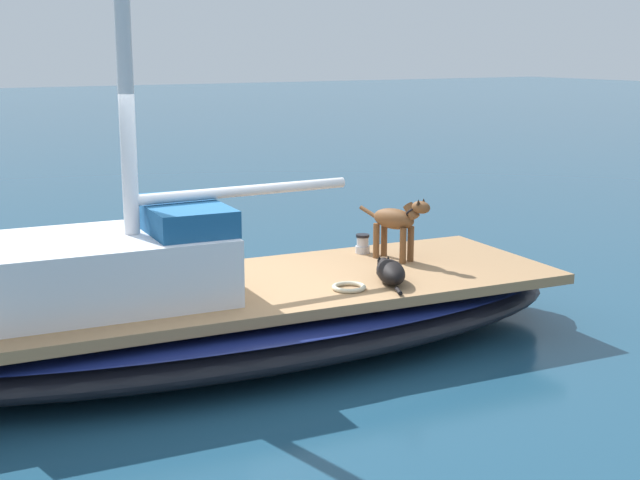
{
  "coord_description": "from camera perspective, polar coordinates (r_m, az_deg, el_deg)",
  "views": [
    {
      "loc": [
        -7.47,
        3.3,
        2.89
      ],
      "look_at": [
        0.0,
        -1.0,
        1.01
      ],
      "focal_mm": 49.61,
      "sensor_mm": 36.0,
      "label": 1
    }
  ],
  "objects": [
    {
      "name": "dog_black",
      "position": [
        8.59,
        4.53,
        -2.03
      ],
      "size": [
        0.9,
        0.49,
        0.22
      ],
      "color": "black",
      "rests_on": "sailboat_main"
    },
    {
      "name": "ground_plane",
      "position": [
        8.66,
        -5.79,
        -7.25
      ],
      "size": [
        120.0,
        120.0,
        0.0
      ],
      "primitive_type": "plane",
      "color": "navy"
    },
    {
      "name": "deck_winch",
      "position": [
        9.79,
        2.76,
        -0.28
      ],
      "size": [
        0.16,
        0.16,
        0.21
      ],
      "color": "#B7B7BC",
      "rests_on": "sailboat_main"
    },
    {
      "name": "dog_brown",
      "position": [
        9.42,
        5.0,
        1.19
      ],
      "size": [
        0.92,
        0.38,
        0.7
      ],
      "color": "brown",
      "rests_on": "sailboat_main"
    },
    {
      "name": "coiled_rope",
      "position": [
        8.34,
        1.88,
        -3.06
      ],
      "size": [
        0.32,
        0.32,
        0.04
      ],
      "primitive_type": "torus",
      "color": "beige",
      "rests_on": "sailboat_main"
    },
    {
      "name": "cabin_house",
      "position": [
        8.09,
        -13.43,
        -1.5
      ],
      "size": [
        1.57,
        2.32,
        0.84
      ],
      "color": "silver",
      "rests_on": "sailboat_main"
    },
    {
      "name": "sailboat_main",
      "position": [
        8.55,
        -5.84,
        -5.14
      ],
      "size": [
        3.08,
        7.41,
        0.66
      ],
      "color": "black",
      "rests_on": "ground"
    }
  ]
}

